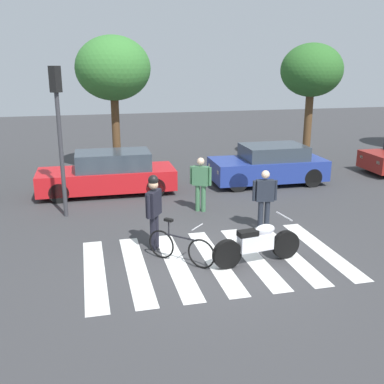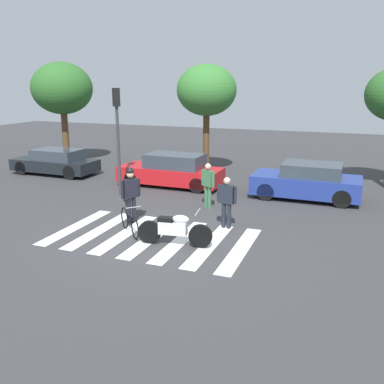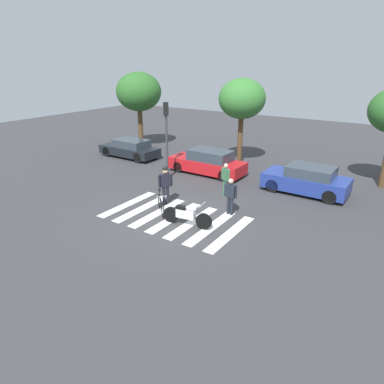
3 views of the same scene
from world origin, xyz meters
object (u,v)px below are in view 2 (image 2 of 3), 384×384
at_px(police_motorcycle, 174,230).
at_px(traffic_light_pole, 117,124).
at_px(leaning_bicycle, 129,221).
at_px(car_red_convertible, 172,171).
at_px(officer_by_motorcycle, 227,199).
at_px(car_black_suv, 56,162).
at_px(car_blue_hatchback, 307,182).
at_px(officer_on_foot, 131,191).
at_px(pedestrian_bystander, 208,183).

height_order(police_motorcycle, traffic_light_pole, traffic_light_pole).
relative_size(leaning_bicycle, car_red_convertible, 0.28).
distance_m(police_motorcycle, officer_by_motorcycle, 2.21).
relative_size(car_black_suv, car_blue_hatchback, 1.04).
height_order(officer_on_foot, car_red_convertible, officer_on_foot).
bearing_deg(car_red_convertible, car_blue_hatchback, -0.34).
height_order(officer_on_foot, car_black_suv, officer_on_foot).
relative_size(officer_on_foot, traffic_light_pole, 0.43).
distance_m(leaning_bicycle, car_red_convertible, 6.13).
relative_size(leaning_bicycle, officer_on_foot, 0.69).
bearing_deg(officer_on_foot, traffic_light_pole, 125.98).
bearing_deg(traffic_light_pole, police_motorcycle, -45.41).
bearing_deg(officer_by_motorcycle, traffic_light_pole, 155.40).
xyz_separation_m(police_motorcycle, leaning_bicycle, (-1.66, 0.41, -0.09)).
relative_size(officer_on_foot, pedestrian_bystander, 1.11).
xyz_separation_m(car_black_suv, car_red_convertible, (6.40, -0.25, 0.07)).
distance_m(officer_on_foot, car_blue_hatchback, 7.14).
height_order(officer_by_motorcycle, car_black_suv, officer_by_motorcycle).
xyz_separation_m(officer_by_motorcycle, car_red_convertible, (-3.82, 4.48, -0.25)).
bearing_deg(car_red_convertible, traffic_light_pole, -123.81).
xyz_separation_m(officer_on_foot, officer_by_motorcycle, (3.05, 0.59, -0.14)).
distance_m(pedestrian_bystander, car_red_convertible, 3.64).
relative_size(car_black_suv, traffic_light_pole, 1.01).
relative_size(car_black_suv, car_red_convertible, 0.94).
distance_m(police_motorcycle, leaning_bicycle, 1.71).
distance_m(police_motorcycle, car_black_suv, 11.42).
bearing_deg(officer_on_foot, car_blue_hatchback, 44.95).
bearing_deg(car_black_suv, officer_on_foot, -36.60).
relative_size(officer_by_motorcycle, car_red_convertible, 0.36).
bearing_deg(pedestrian_bystander, leaning_bicycle, -111.56).
height_order(leaning_bicycle, officer_by_motorcycle, officer_by_motorcycle).
bearing_deg(leaning_bicycle, pedestrian_bystander, 68.44).
xyz_separation_m(car_red_convertible, car_blue_hatchback, (5.81, -0.03, 0.00)).
distance_m(police_motorcycle, traffic_light_pole, 6.53).
height_order(pedestrian_bystander, car_red_convertible, pedestrian_bystander).
xyz_separation_m(pedestrian_bystander, car_black_suv, (-8.96, 2.83, -0.33)).
distance_m(officer_on_foot, traffic_light_pole, 4.10).
distance_m(officer_on_foot, car_red_convertible, 5.14).
bearing_deg(leaning_bicycle, police_motorcycle, -13.91).
xyz_separation_m(leaning_bicycle, car_black_suv, (-7.61, 6.26, 0.23)).
bearing_deg(officer_on_foot, car_red_convertible, 98.60).
height_order(police_motorcycle, car_black_suv, car_black_suv).
relative_size(officer_by_motorcycle, traffic_light_pole, 0.39).
bearing_deg(pedestrian_bystander, car_black_suv, 162.46).
distance_m(officer_by_motorcycle, car_blue_hatchback, 4.88).
xyz_separation_m(police_motorcycle, car_red_convertible, (-2.87, 6.42, 0.22)).
height_order(police_motorcycle, car_red_convertible, car_red_convertible).
relative_size(car_blue_hatchback, traffic_light_pole, 0.98).
xyz_separation_m(pedestrian_bystander, car_red_convertible, (-2.56, 2.58, -0.26)).
bearing_deg(car_blue_hatchback, traffic_light_pole, -164.10).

